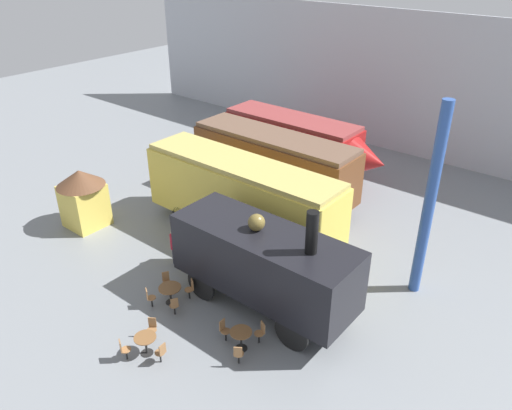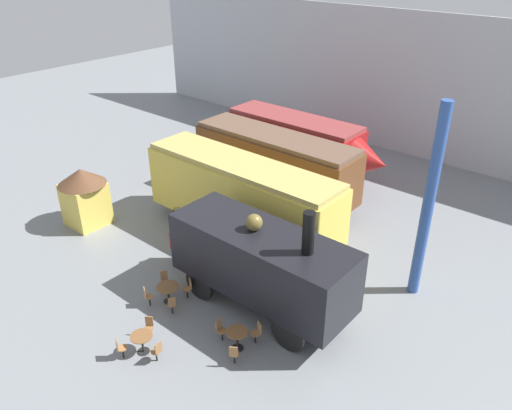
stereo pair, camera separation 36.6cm
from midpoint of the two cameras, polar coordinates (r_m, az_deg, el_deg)
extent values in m
plane|color=gray|center=(23.66, -1.38, -4.54)|extent=(80.00, 80.00, 0.00)
cube|color=#B2B7C1|center=(34.09, 15.93, 13.14)|extent=(44.00, 0.15, 9.00)
cube|color=maroon|center=(30.52, 3.72, 7.48)|extent=(8.50, 2.60, 2.35)
cone|color=maroon|center=(28.07, 12.40, 4.94)|extent=(1.91, 2.24, 2.24)
cube|color=brown|center=(30.09, 3.80, 9.79)|extent=(8.33, 2.39, 0.24)
cylinder|color=black|center=(28.81, 6.31, 3.09)|extent=(1.26, 0.12, 1.26)
cylinder|color=black|center=(30.75, 8.87, 4.60)|extent=(1.26, 0.12, 1.26)
cylinder|color=black|center=(31.58, -1.45, 5.59)|extent=(1.26, 0.12, 1.26)
cylinder|color=black|center=(33.36, 1.33, 6.87)|extent=(1.26, 0.12, 1.26)
cube|color=brown|center=(26.77, 1.65, 4.78)|extent=(9.35, 2.54, 2.76)
cube|color=brown|center=(26.21, 1.69, 7.78)|extent=(9.17, 2.34, 0.24)
cylinder|color=black|center=(25.12, 4.98, -0.97)|extent=(1.17, 0.12, 1.17)
cylinder|color=black|center=(26.94, 7.92, 0.99)|extent=(1.17, 0.12, 1.17)
cylinder|color=black|center=(28.25, -4.42, 2.55)|extent=(1.17, 0.12, 1.17)
cylinder|color=black|center=(29.88, -1.24, 4.12)|extent=(1.17, 0.12, 1.17)
cube|color=#E0C64C|center=(23.31, -2.09, 1.03)|extent=(10.12, 2.55, 2.96)
cube|color=tan|center=(22.62, -2.16, 4.63)|extent=(9.92, 2.35, 0.24)
cylinder|color=black|center=(21.70, 1.97, -6.29)|extent=(1.03, 0.12, 1.03)
cylinder|color=black|center=(23.37, 5.59, -3.63)|extent=(1.03, 0.12, 1.03)
cylinder|color=black|center=(25.24, -9.06, -1.27)|extent=(1.03, 0.12, 1.03)
cylinder|color=black|center=(26.70, -5.25, 0.73)|extent=(1.03, 0.12, 1.03)
cube|color=black|center=(18.81, 0.36, -6.39)|extent=(7.33, 2.57, 2.46)
cylinder|color=black|center=(16.72, 5.78, -3.16)|extent=(0.42, 0.42, 1.57)
sphere|color=brown|center=(18.18, -0.52, -2.01)|extent=(0.64, 0.64, 0.64)
cylinder|color=black|center=(17.91, 3.47, -14.44)|extent=(1.38, 0.12, 1.38)
cylinder|color=black|center=(19.49, 7.79, -10.53)|extent=(1.38, 0.12, 1.38)
cylinder|color=black|center=(20.14, -6.82, -9.00)|extent=(1.38, 0.12, 1.38)
cylinder|color=black|center=(21.56, -2.18, -5.98)|extent=(1.38, 0.12, 1.38)
cylinder|color=black|center=(18.62, -12.91, -16.15)|extent=(0.44, 0.44, 0.02)
cylinder|color=black|center=(18.37, -13.03, -15.35)|extent=(0.08, 0.08, 0.69)
cylinder|color=brown|center=(18.13, -13.16, -14.52)|extent=(0.78, 0.78, 0.03)
cylinder|color=black|center=(18.36, -2.29, -16.04)|extent=(0.44, 0.44, 0.02)
cylinder|color=black|center=(18.10, -2.31, -15.19)|extent=(0.08, 0.08, 0.73)
cylinder|color=brown|center=(17.84, -2.34, -14.31)|extent=(0.78, 0.78, 0.03)
cylinder|color=black|center=(20.53, -10.18, -10.87)|extent=(0.44, 0.44, 0.02)
cylinder|color=black|center=(20.31, -10.26, -10.10)|extent=(0.08, 0.08, 0.69)
cylinder|color=brown|center=(20.09, -10.35, -9.29)|extent=(0.89, 0.89, 0.03)
cylinder|color=black|center=(18.43, -15.14, -16.17)|extent=(0.06, 0.06, 0.42)
cylinder|color=olive|center=(18.28, -15.23, -15.66)|extent=(0.36, 0.36, 0.03)
cube|color=olive|center=(18.12, -15.81, -15.25)|extent=(0.27, 0.17, 0.42)
cylinder|color=black|center=(18.08, -11.45, -16.70)|extent=(0.06, 0.06, 0.42)
cylinder|color=olive|center=(17.93, -11.53, -16.19)|extent=(0.36, 0.36, 0.03)
cube|color=olive|center=(17.68, -11.24, -15.89)|extent=(0.05, 0.29, 0.42)
cylinder|color=black|center=(18.95, -12.33, -14.29)|extent=(0.06, 0.06, 0.42)
cylinder|color=olive|center=(18.80, -12.40, -13.79)|extent=(0.36, 0.36, 0.03)
cube|color=olive|center=(18.76, -12.33, -12.97)|extent=(0.26, 0.19, 0.42)
cylinder|color=black|center=(18.41, -0.24, -14.98)|extent=(0.06, 0.06, 0.42)
cylinder|color=olive|center=(18.26, -0.25, -14.47)|extent=(0.36, 0.36, 0.03)
cube|color=olive|center=(18.15, 0.21, -13.81)|extent=(0.28, 0.16, 0.42)
cylinder|color=black|center=(18.54, -4.05, -14.70)|extent=(0.06, 0.06, 0.42)
cylinder|color=olive|center=(18.38, -4.08, -14.19)|extent=(0.36, 0.36, 0.03)
cube|color=olive|center=(18.31, -4.48, -13.47)|extent=(0.06, 0.29, 0.42)
cylinder|color=black|center=(17.73, -2.61, -17.13)|extent=(0.06, 0.06, 0.42)
cylinder|color=olive|center=(17.57, -2.63, -16.61)|extent=(0.36, 0.36, 0.03)
cube|color=olive|center=(17.31, -2.71, -16.44)|extent=(0.26, 0.19, 0.42)
cylinder|color=black|center=(20.49, -8.15, -10.05)|extent=(0.06, 0.06, 0.42)
cylinder|color=olive|center=(20.35, -8.19, -9.56)|extent=(0.36, 0.36, 0.03)
cube|color=olive|center=(20.24, -7.81, -8.97)|extent=(0.27, 0.18, 0.42)
cylinder|color=black|center=(21.00, -10.61, -9.22)|extent=(0.06, 0.06, 0.42)
cylinder|color=olive|center=(20.86, -10.66, -8.73)|extent=(0.36, 0.36, 0.03)
cube|color=olive|center=(20.85, -10.79, -7.99)|extent=(0.18, 0.27, 0.42)
cylinder|color=black|center=(20.35, -12.32, -10.81)|extent=(0.06, 0.06, 0.42)
cylinder|color=olive|center=(20.21, -12.39, -10.32)|extent=(0.36, 0.36, 0.03)
cube|color=olive|center=(20.07, -12.89, -9.89)|extent=(0.27, 0.18, 0.42)
cylinder|color=black|center=(19.83, -9.82, -11.73)|extent=(0.06, 0.06, 0.42)
cylinder|color=olive|center=(19.69, -9.87, -11.23)|extent=(0.36, 0.36, 0.03)
cube|color=olive|center=(19.43, -9.84, -10.99)|extent=(0.18, 0.27, 0.42)
cylinder|color=#262633|center=(22.48, -9.68, -5.74)|extent=(0.24, 0.24, 0.79)
cylinder|color=#B2192D|center=(22.07, -9.83, -4.13)|extent=(0.34, 0.34, 0.70)
sphere|color=tan|center=(21.83, -9.93, -3.10)|extent=(0.23, 0.23, 0.23)
cube|color=#DBC151|center=(26.18, -19.37, -0.04)|extent=(1.80, 1.80, 2.20)
cone|color=brown|center=(25.54, -19.90, 2.92)|extent=(2.34, 2.34, 0.80)
cylinder|color=#2D519E|center=(19.78, 18.70, 0.17)|extent=(0.44, 0.44, 8.00)
camera|label=1|loc=(0.18, -90.44, -0.24)|focal=35.00mm
camera|label=2|loc=(0.18, 89.56, 0.24)|focal=35.00mm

